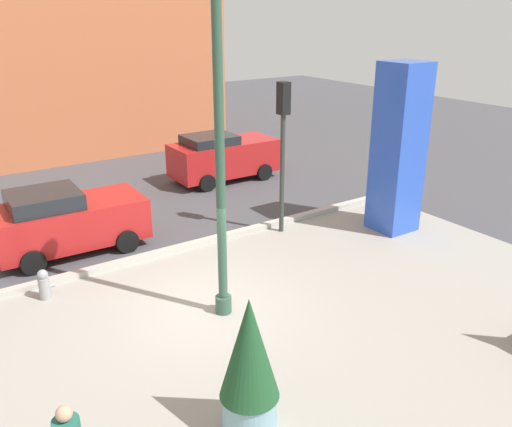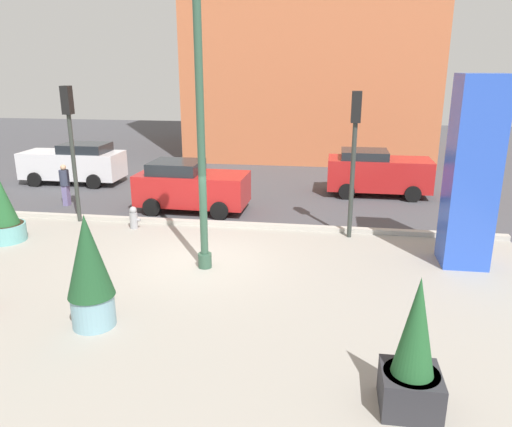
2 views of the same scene
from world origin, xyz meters
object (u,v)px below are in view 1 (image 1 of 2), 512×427
art_pillar_blue (398,149)px  potted_plant_near_right (249,366)px  car_intersection (223,156)px  car_passing_lane (67,220)px  fire_hydrant (44,285)px  traffic_light_far_side (283,134)px  lamp_post (220,164)px

art_pillar_blue → potted_plant_near_right: bearing=-150.7°
car_intersection → car_passing_lane: car_intersection is taller
fire_hydrant → car_passing_lane: car_passing_lane is taller
fire_hydrant → traffic_light_far_side: size_ratio=0.17×
art_pillar_blue → car_passing_lane: (-8.67, 3.89, -1.59)m
traffic_light_far_side → art_pillar_blue: bearing=-30.1°
car_intersection → lamp_post: bearing=-120.8°
art_pillar_blue → traffic_light_far_side: (-2.95, 1.71, 0.51)m
art_pillar_blue → car_intersection: (-1.70, 7.22, -1.55)m
fire_hydrant → car_passing_lane: 2.76m
art_pillar_blue → car_passing_lane: art_pillar_blue is taller
lamp_post → car_passing_lane: lamp_post is taller
art_pillar_blue → traffic_light_far_side: size_ratio=1.12×
lamp_post → fire_hydrant: lamp_post is taller
art_pillar_blue → traffic_light_far_side: 3.45m
potted_plant_near_right → car_passing_lane: size_ratio=0.59×
art_pillar_blue → fire_hydrant: 10.28m
art_pillar_blue → fire_hydrant: size_ratio=6.66×
art_pillar_blue → potted_plant_near_right: (-8.32, -4.67, -1.26)m
traffic_light_far_side → fire_hydrant: bearing=-178.3°
lamp_post → traffic_light_far_side: bearing=38.3°
fire_hydrant → car_intersection: 10.05m
car_intersection → car_passing_lane: (-6.96, -3.33, -0.04)m
potted_plant_near_right → car_intersection: 13.61m
potted_plant_near_right → traffic_light_far_side: bearing=49.9°
traffic_light_far_side → lamp_post: bearing=-141.7°
lamp_post → traffic_light_far_side: (3.86, 3.05, -0.42)m
lamp_post → potted_plant_near_right: (-1.50, -3.33, -2.19)m
fire_hydrant → car_passing_lane: bearing=61.8°
car_intersection → art_pillar_blue: bearing=-76.7°
lamp_post → car_passing_lane: (-1.85, 5.24, -2.51)m
art_pillar_blue → car_intersection: bearing=103.3°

